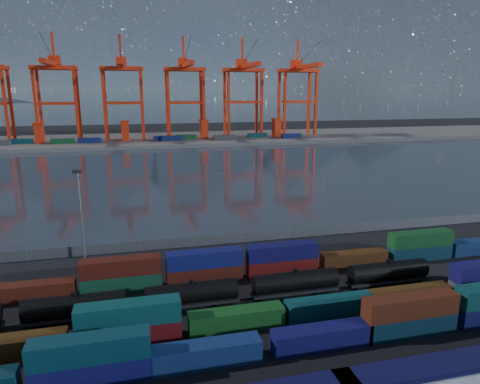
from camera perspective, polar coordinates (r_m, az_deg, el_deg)
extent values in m
plane|color=black|center=(62.68, 6.82, -15.26)|extent=(700.00, 700.00, 0.00)
plane|color=#2B343F|center=(160.37, -6.43, 2.57)|extent=(700.00, 700.00, 0.00)
cube|color=#514F4C|center=(263.63, -9.47, 6.94)|extent=(700.00, 70.00, 2.00)
cone|color=#1E2630|center=(1676.89, -21.27, 20.46)|extent=(1100.00, 1100.00, 520.00)
cone|color=#1E2630|center=(1677.82, -6.62, 20.20)|extent=(1040.00, 1040.00, 460.00)
cone|color=#1E2630|center=(1771.07, 7.08, 18.52)|extent=(960.00, 960.00, 380.00)
cone|color=#1E2630|center=(1918.86, 17.28, 16.44)|extent=(840.00, 840.00, 300.00)
cube|color=silver|center=(49.20, 28.48, -21.34)|extent=(27.76, 3.33, 4.22)
cube|color=#0E0E34|center=(47.95, 28.82, -18.96)|extent=(27.76, 3.00, 0.56)
cube|color=black|center=(48.96, 28.54, -20.91)|extent=(27.79, 3.43, 1.11)
cube|color=navy|center=(51.01, -19.10, -21.59)|extent=(12.24, 2.49, 2.65)
cube|color=#0D3948|center=(49.57, -19.34, -19.06)|extent=(12.24, 2.49, 2.65)
cube|color=navy|center=(51.11, -4.41, -20.73)|extent=(12.24, 2.49, 2.65)
cube|color=#121157|center=(54.62, 10.85, -18.49)|extent=(12.24, 2.49, 2.65)
cube|color=#0C2A3F|center=(60.02, 21.57, -16.12)|extent=(12.24, 2.49, 2.65)
cube|color=#552311|center=(58.80, 21.79, -13.86)|extent=(12.24, 2.49, 2.65)
cube|color=#4D2E0F|center=(58.09, -28.34, -17.88)|extent=(12.37, 2.52, 2.68)
cube|color=#5D0E12|center=(56.11, -14.47, -17.74)|extent=(12.37, 2.52, 2.68)
cube|color=#0E494A|center=(54.79, -14.64, -15.33)|extent=(12.37, 2.52, 2.68)
cube|color=#16561D|center=(57.23, -0.47, -16.61)|extent=(12.37, 2.52, 2.68)
cube|color=#0E454A|center=(61.17, 11.88, -14.81)|extent=(12.37, 2.52, 2.68)
cube|color=#503210|center=(67.07, 21.71, -12.88)|extent=(12.37, 2.52, 2.68)
cube|color=#521C10|center=(71.03, -25.98, -11.83)|extent=(12.02, 2.44, 2.60)
cube|color=#144E31|center=(69.32, -15.50, -11.54)|extent=(12.02, 2.44, 2.60)
cube|color=#511810|center=(68.28, -15.63, -9.55)|extent=(12.02, 2.44, 2.60)
cube|color=#521910|center=(69.92, -4.74, -10.84)|extent=(12.02, 2.44, 2.60)
cube|color=navy|center=(68.89, -4.78, -8.86)|extent=(12.02, 2.44, 2.60)
cube|color=maroon|center=(72.88, 5.59, -9.81)|extent=(12.02, 2.44, 2.60)
cube|color=#110F4F|center=(71.90, 5.64, -7.91)|extent=(12.02, 2.44, 2.60)
cube|color=#4E2B0F|center=(78.03, 14.90, -8.62)|extent=(12.02, 2.44, 2.60)
cube|color=#0D3545|center=(84.90, 22.80, -7.41)|extent=(12.02, 2.44, 2.60)
cube|color=#155222|center=(84.06, 22.96, -5.75)|extent=(12.02, 2.44, 2.60)
cube|color=navy|center=(92.85, 29.17, -6.34)|extent=(12.02, 2.44, 2.60)
cylinder|color=black|center=(62.35, -21.16, -13.93)|extent=(12.91, 2.88, 2.88)
cylinder|color=black|center=(61.66, -21.29, -12.61)|extent=(0.79, 0.79, 0.50)
cube|color=black|center=(63.08, -21.04, -15.21)|extent=(13.40, 1.99, 0.40)
cube|color=black|center=(64.04, -25.12, -15.57)|extent=(2.48, 1.79, 0.60)
cube|color=black|center=(62.79, -16.81, -15.42)|extent=(2.48, 1.79, 0.60)
cylinder|color=black|center=(62.06, -6.46, -13.17)|extent=(12.91, 2.88, 2.88)
cylinder|color=black|center=(61.37, -6.50, -11.85)|extent=(0.79, 0.79, 0.50)
cube|color=black|center=(62.79, -6.42, -14.47)|extent=(13.40, 1.99, 0.40)
cube|color=black|center=(62.67, -10.61, -15.10)|extent=(2.48, 1.79, 0.60)
cube|color=black|center=(63.60, -2.29, -14.41)|extent=(2.48, 1.79, 0.60)
cylinder|color=black|center=(65.55, 7.39, -11.69)|extent=(12.91, 2.88, 2.88)
cylinder|color=black|center=(64.89, 7.43, -10.42)|extent=(0.79, 0.79, 0.50)
cube|color=black|center=(66.23, 7.34, -12.94)|extent=(13.40, 1.99, 0.40)
cube|color=black|center=(65.06, 3.55, -13.75)|extent=(2.48, 1.79, 0.60)
cube|color=black|center=(68.03, 10.94, -12.71)|extent=(2.48, 1.79, 0.60)
cylinder|color=black|center=(72.26, 19.11, -9.90)|extent=(12.91, 2.88, 2.88)
cylinder|color=black|center=(71.66, 19.21, -8.73)|extent=(0.79, 0.79, 0.50)
cube|color=black|center=(72.88, 19.01, -11.05)|extent=(13.40, 1.99, 0.40)
cube|color=black|center=(70.85, 15.88, -11.89)|extent=(2.48, 1.79, 0.60)
cube|color=black|center=(75.44, 21.90, -10.78)|extent=(2.48, 1.79, 0.60)
cube|color=#595B5E|center=(86.74, 0.32, -6.09)|extent=(160.00, 0.06, 2.00)
cylinder|color=slate|center=(86.69, -26.51, -7.51)|extent=(0.12, 0.12, 2.20)
cylinder|color=slate|center=(84.95, -19.88, -7.29)|extent=(0.12, 0.12, 2.20)
cylinder|color=slate|center=(84.36, -13.07, -6.96)|extent=(0.12, 0.12, 2.20)
cylinder|color=slate|center=(84.96, -6.28, -6.53)|extent=(0.12, 0.12, 2.20)
cylinder|color=slate|center=(86.71, 0.32, -6.03)|extent=(0.12, 0.12, 2.20)
cylinder|color=slate|center=(89.55, 6.56, -5.48)|extent=(0.12, 0.12, 2.20)
cylinder|color=slate|center=(93.38, 12.35, -4.91)|extent=(0.12, 0.12, 2.20)
cylinder|color=slate|center=(98.08, 17.62, -4.35)|extent=(0.12, 0.12, 2.20)
cylinder|color=slate|center=(103.54, 22.37, -3.81)|extent=(0.12, 0.12, 2.20)
cylinder|color=slate|center=(109.64, 26.61, -3.31)|extent=(0.12, 0.12, 2.20)
cylinder|color=slate|center=(80.95, -20.40, -3.20)|extent=(0.36, 0.36, 16.00)
cube|color=black|center=(79.10, -20.89, 2.58)|extent=(1.60, 0.40, 0.60)
cube|color=red|center=(259.11, -28.77, 9.79)|extent=(1.48, 1.48, 41.64)
cube|color=red|center=(269.87, -28.19, 9.93)|extent=(1.48, 1.48, 41.64)
cube|color=red|center=(255.84, -25.56, 10.10)|extent=(1.48, 1.48, 41.64)
cube|color=red|center=(266.73, -25.10, 10.23)|extent=(1.48, 1.48, 41.64)
cube|color=red|center=(252.64, -20.97, 10.49)|extent=(1.48, 1.48, 41.64)
cube|color=red|center=(263.66, -20.69, 10.60)|extent=(1.48, 1.48, 41.64)
cube|color=red|center=(253.97, -23.33, 10.77)|extent=(20.36, 1.30, 1.30)
cube|color=red|center=(264.94, -22.95, 10.87)|extent=(20.36, 1.30, 1.30)
cube|color=red|center=(259.62, -23.53, 14.94)|extent=(23.13, 12.95, 2.04)
cube|color=red|center=(248.76, -23.99, 15.44)|extent=(2.78, 44.41, 2.31)
cube|color=red|center=(263.49, -23.48, 15.81)|extent=(5.55, 7.40, 4.63)
cube|color=red|center=(262.18, -23.70, 17.34)|extent=(1.11, 1.11, 14.80)
cylinder|color=black|center=(247.01, -24.22, 16.95)|extent=(0.22, 38.08, 12.56)
cube|color=red|center=(251.33, -17.61, 10.73)|extent=(1.48, 1.48, 41.64)
cube|color=red|center=(262.41, -17.47, 10.83)|extent=(1.48, 1.48, 41.64)
cube|color=red|center=(250.93, -12.89, 11.01)|extent=(1.48, 1.48, 41.64)
cube|color=red|center=(262.02, -12.94, 11.10)|extent=(1.48, 1.48, 41.64)
cube|color=red|center=(250.86, -15.28, 11.35)|extent=(20.36, 1.30, 1.30)
cube|color=red|center=(261.95, -15.24, 11.43)|extent=(20.36, 1.30, 1.30)
cube|color=red|center=(256.57, -15.52, 15.57)|extent=(23.13, 12.95, 2.04)
cube|color=red|center=(245.58, -15.61, 16.11)|extent=(2.78, 44.41, 2.31)
cube|color=red|center=(260.49, -15.56, 16.45)|extent=(5.55, 7.40, 4.63)
cube|color=red|center=(259.16, -15.67, 18.00)|extent=(1.11, 1.11, 14.80)
cylinder|color=black|center=(243.81, -15.72, 17.66)|extent=(0.22, 38.08, 12.56)
cube|color=red|center=(251.66, -9.49, 11.17)|extent=(1.48, 1.48, 41.64)
cube|color=red|center=(262.72, -9.69, 11.25)|extent=(1.48, 1.48, 41.64)
cube|color=red|center=(254.08, -4.82, 11.32)|extent=(1.48, 1.48, 41.64)
cube|color=red|center=(265.04, -5.21, 11.40)|extent=(1.48, 1.48, 41.64)
cube|color=red|center=(252.60, -7.16, 11.73)|extent=(20.36, 1.30, 1.30)
cube|color=red|center=(263.62, -7.46, 11.78)|extent=(20.36, 1.30, 1.30)
cube|color=red|center=(258.28, -7.44, 15.91)|extent=(23.13, 12.95, 2.04)
cube|color=red|center=(247.36, -7.15, 16.46)|extent=(2.78, 44.41, 2.31)
cube|color=red|center=(262.17, -7.57, 16.78)|extent=(5.55, 7.40, 4.63)
cube|color=red|center=(260.84, -7.57, 18.33)|extent=(1.11, 1.11, 14.80)
cylinder|color=black|center=(245.60, -7.13, 18.00)|extent=(0.22, 38.08, 12.56)
cube|color=red|center=(256.80, -1.53, 11.38)|extent=(1.48, 1.48, 41.64)
cube|color=red|center=(267.65, -2.05, 11.46)|extent=(1.48, 1.48, 41.64)
cube|color=red|center=(261.90, 2.91, 11.41)|extent=(1.48, 1.48, 41.64)
cube|color=red|center=(272.55, 2.23, 11.50)|extent=(1.48, 1.48, 41.64)
cube|color=red|center=(259.10, 0.71, 11.87)|extent=(20.36, 1.30, 1.30)
cube|color=red|center=(269.86, 0.11, 11.93)|extent=(20.36, 1.30, 1.30)
cube|color=red|center=(264.64, 0.41, 15.96)|extent=(23.13, 12.95, 2.04)
cube|color=red|center=(253.99, 1.05, 16.48)|extent=(2.78, 44.41, 2.31)
cube|color=red|center=(268.44, 0.21, 16.81)|extent=(5.55, 7.40, 4.63)
cube|color=red|center=(267.15, 0.31, 18.32)|extent=(1.11, 1.11, 14.80)
cylinder|color=black|center=(252.28, 1.20, 17.97)|extent=(0.22, 38.08, 12.56)
cube|color=red|center=(266.48, 5.99, 11.39)|extent=(1.48, 1.48, 41.64)
cube|color=red|center=(276.95, 5.20, 11.48)|extent=(1.48, 1.48, 41.64)
cube|color=red|center=(274.01, 10.08, 11.32)|extent=(1.48, 1.48, 41.64)
cube|color=red|center=(284.21, 9.16, 11.42)|extent=(1.48, 1.48, 41.64)
cube|color=red|center=(270.02, 8.08, 11.80)|extent=(20.36, 1.30, 1.30)
cube|color=red|center=(280.36, 7.22, 11.88)|extent=(20.36, 1.30, 1.30)
cube|color=red|center=(275.34, 7.76, 15.74)|extent=(23.13, 12.95, 2.04)
cube|color=red|center=(265.12, 8.69, 16.21)|extent=(2.78, 44.41, 2.31)
cube|color=red|center=(278.99, 7.50, 16.58)|extent=(5.55, 7.40, 4.63)
cube|color=red|center=(277.75, 7.69, 18.02)|extent=(1.11, 1.11, 14.80)
cylinder|color=black|center=(263.48, 8.93, 17.63)|extent=(0.22, 38.08, 12.56)
cube|color=navy|center=(248.24, -9.05, 7.10)|extent=(12.00, 2.44, 2.60)
cube|color=navy|center=(260.22, 6.85, 7.45)|extent=(12.00, 2.44, 2.60)
cube|color=navy|center=(249.32, -10.07, 7.09)|extent=(12.00, 2.44, 2.60)
cube|color=#0C3842|center=(258.06, -27.20, 6.03)|extent=(12.00, 2.44, 2.60)
cube|color=#3F4244|center=(250.54, -2.18, 7.31)|extent=(12.00, 2.44, 2.60)
cube|color=#144C23|center=(249.77, -22.59, 6.28)|extent=(12.00, 2.44, 2.60)
cube|color=navy|center=(249.39, -19.44, 6.53)|extent=(12.00, 2.44, 2.60)
cube|color=#144C23|center=(253.86, -7.18, 7.30)|extent=(12.00, 2.44, 2.60)
cube|color=#0C3842|center=(261.73, 2.32, 7.57)|extent=(12.00, 2.44, 2.60)
cube|color=red|center=(257.21, -25.19, 7.04)|extent=(4.00, 6.00, 10.00)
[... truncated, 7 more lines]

